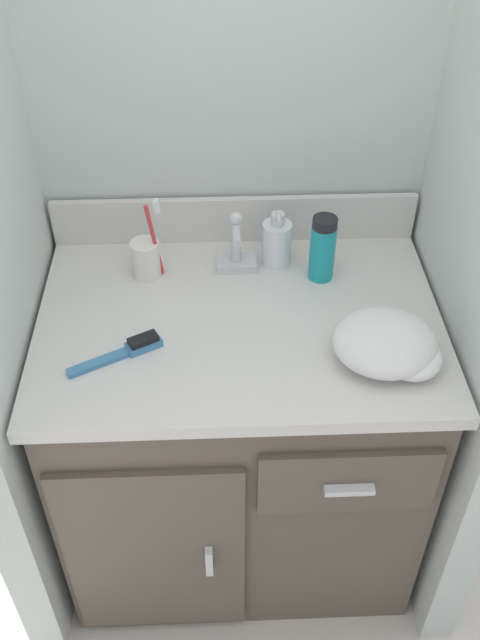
% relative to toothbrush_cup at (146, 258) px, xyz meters
% --- Properties ---
extents(ground_plane, '(6.00, 6.00, 0.00)m').
position_rel_toothbrush_cup_xyz_m(ground_plane, '(0.20, -0.16, -0.83)').
color(ground_plane, beige).
extents(wall_back, '(1.03, 0.08, 2.20)m').
position_rel_toothbrush_cup_xyz_m(wall_back, '(0.20, 0.19, 0.27)').
color(wall_back, silver).
rests_on(wall_back, ground_plane).
extents(vanity, '(0.85, 0.61, 0.78)m').
position_rel_toothbrush_cup_xyz_m(vanity, '(0.20, -0.16, -0.42)').
color(vanity, brown).
rests_on(vanity, ground_plane).
extents(backsplash, '(0.85, 0.02, 0.11)m').
position_rel_toothbrush_cup_xyz_m(backsplash, '(0.20, 0.13, 0.01)').
color(backsplash, silver).
rests_on(backsplash, vanity).
extents(sink_faucet, '(0.09, 0.09, 0.14)m').
position_rel_toothbrush_cup_xyz_m(sink_faucet, '(0.20, 0.02, 0.00)').
color(sink_faucet, silver).
rests_on(sink_faucet, vanity).
extents(toothbrush_cup, '(0.07, 0.06, 0.20)m').
position_rel_toothbrush_cup_xyz_m(toothbrush_cup, '(0.00, 0.00, 0.00)').
color(toothbrush_cup, white).
rests_on(toothbrush_cup, vanity).
extents(soap_dispenser, '(0.07, 0.07, 0.14)m').
position_rel_toothbrush_cup_xyz_m(soap_dispenser, '(0.29, 0.03, 0.01)').
color(soap_dispenser, white).
rests_on(soap_dispenser, vanity).
extents(shaving_cream_can, '(0.06, 0.06, 0.15)m').
position_rel_toothbrush_cup_xyz_m(shaving_cream_can, '(0.39, -0.02, 0.03)').
color(shaving_cream_can, teal).
rests_on(shaving_cream_can, vanity).
extents(hairbrush, '(0.19, 0.11, 0.03)m').
position_rel_toothbrush_cup_xyz_m(hairbrush, '(-0.02, -0.26, -0.04)').
color(hairbrush, teal).
rests_on(hairbrush, vanity).
extents(hand_towel, '(0.21, 0.19, 0.08)m').
position_rel_toothbrush_cup_xyz_m(hand_towel, '(0.49, -0.29, -0.01)').
color(hand_towel, white).
rests_on(hand_towel, vanity).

